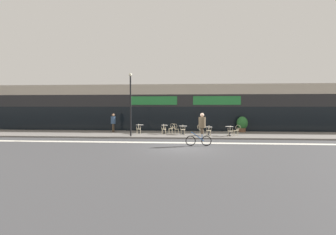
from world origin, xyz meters
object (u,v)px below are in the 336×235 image
at_px(lamp_post, 131,100).
at_px(cafe_chair_0_near, 139,128).
at_px(bistro_table_0, 140,127).
at_px(cafe_chair_1_near, 164,128).
at_px(bistro_table_2, 183,128).
at_px(cafe_chair_1_side, 171,128).
at_px(bistro_table_3, 208,129).
at_px(cyclist_0, 201,126).
at_px(bistro_table_1, 164,128).
at_px(bistro_table_4, 229,129).
at_px(pedestrian_near_end, 113,121).
at_px(cafe_chair_3_near, 209,130).
at_px(cafe_chair_3_side, 201,129).
at_px(cafe_chair_4_near, 230,130).
at_px(cafe_chair_2_side, 176,128).
at_px(cafe_chair_4_side, 237,130).
at_px(planter_pot, 242,124).
at_px(cafe_chair_2_near, 183,129).

bearing_deg(lamp_post, cafe_chair_0_near, 79.50).
height_order(bistro_table_0, cafe_chair_1_near, cafe_chair_1_near).
bearing_deg(bistro_table_0, bistro_table_2, -5.97).
bearing_deg(cafe_chair_1_side, cafe_chair_1_near, 51.85).
relative_size(bistro_table_3, cyclist_0, 0.33).
height_order(bistro_table_1, bistro_table_3, bistro_table_1).
relative_size(bistro_table_0, bistro_table_4, 1.00).
xyz_separation_m(bistro_table_4, pedestrian_near_end, (-10.45, 2.32, 0.48)).
relative_size(cafe_chair_3_near, cafe_chair_3_side, 1.00).
relative_size(bistro_table_4, cafe_chair_4_near, 0.86).
bearing_deg(bistro_table_2, bistro_table_4, -13.88).
bearing_deg(cafe_chair_1_side, bistro_table_2, 168.98).
relative_size(cafe_chair_3_near, lamp_post, 0.18).
height_order(cafe_chair_2_side, cafe_chair_3_near, same).
xyz_separation_m(cafe_chair_0_near, cafe_chair_1_side, (2.85, 0.56, 0.00)).
height_order(cafe_chair_3_side, cafe_chair_4_side, same).
distance_m(bistro_table_0, lamp_post, 3.37).
distance_m(cafe_chair_1_side, pedestrian_near_end, 5.70).
distance_m(bistro_table_2, pedestrian_near_end, 6.78).
xyz_separation_m(bistro_table_1, planter_pot, (7.20, 1.99, 0.25)).
bearing_deg(cafe_chair_2_near, bistro_table_4, -96.79).
xyz_separation_m(cafe_chair_2_side, cyclist_0, (1.93, -5.96, 0.62)).
relative_size(bistro_table_2, lamp_post, 0.14).
relative_size(bistro_table_3, pedestrian_near_end, 0.41).
xyz_separation_m(bistro_table_4, cafe_chair_0_near, (-7.71, 0.73, -0.03)).
relative_size(cafe_chair_1_near, cafe_chair_1_side, 1.00).
xyz_separation_m(cafe_chair_1_near, cafe_chair_3_side, (3.18, -0.40, 0.00)).
distance_m(bistro_table_3, cyclist_0, 5.38).
relative_size(bistro_table_2, cafe_chair_3_near, 0.81).
height_order(bistro_table_4, cafe_chair_1_near, cafe_chair_1_near).
height_order(cafe_chair_4_side, planter_pot, planter_pot).
bearing_deg(cafe_chair_1_side, cyclist_0, 117.67).
bearing_deg(bistro_table_0, cafe_chair_2_side, -7.11).
xyz_separation_m(cafe_chair_2_side, cafe_chair_4_side, (5.08, -0.94, 0.00)).
distance_m(cafe_chair_1_near, pedestrian_near_end, 5.25).
distance_m(cafe_chair_1_near, cafe_chair_3_near, 3.94).
bearing_deg(bistro_table_0, bistro_table_4, -9.94).
bearing_deg(cafe_chair_0_near, bistro_table_2, -94.91).
relative_size(bistro_table_1, bistro_table_2, 1.05).
height_order(cyclist_0, pedestrian_near_end, cyclist_0).
bearing_deg(bistro_table_3, cafe_chair_1_near, 173.97).
bearing_deg(bistro_table_3, bistro_table_2, 162.49).
distance_m(cafe_chair_2_side, cafe_chair_3_side, 2.24).
height_order(bistro_table_0, cafe_chair_3_side, cafe_chair_3_side).
bearing_deg(bistro_table_4, cafe_chair_2_near, 175.22).
height_order(bistro_table_0, cafe_chair_2_side, cafe_chair_2_side).
relative_size(cafe_chair_3_side, cafe_chair_4_near, 1.00).
distance_m(bistro_table_1, pedestrian_near_end, 5.09).
bearing_deg(cafe_chair_2_near, cafe_chair_0_near, 81.99).
distance_m(cafe_chair_0_near, cafe_chair_2_near, 3.91).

